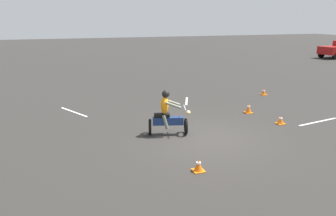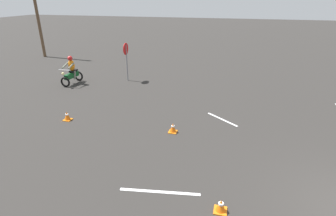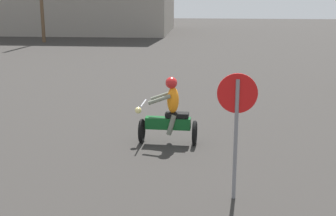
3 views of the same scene
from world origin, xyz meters
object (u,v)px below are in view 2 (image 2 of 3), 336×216
Objects in this scene: traffic_cone_far_right at (67,116)px; utility_pole_near at (36,10)px; traffic_cone_near_right at (221,206)px; traffic_cone_far_center at (173,128)px; motorcycle_rider_background at (72,72)px; stop_sign at (126,54)px.

utility_pole_near is (10.54, 9.37, 3.58)m from traffic_cone_far_right.
utility_pole_near is at bearing 48.72° from traffic_cone_near_right.
traffic_cone_far_center reaches higher than traffic_cone_near_right.
traffic_cone_near_right is 0.89× the size of traffic_cone_far_center.
stop_sign is (1.42, -2.93, 0.91)m from motorcycle_rider_background.
traffic_cone_far_right is (-5.91, 0.26, -1.45)m from stop_sign.
traffic_cone_far_center is at bearing 150.80° from motorcycle_rider_background.
utility_pole_near reaches higher than traffic_cone_far_right.
traffic_cone_far_right is at bearing 91.14° from traffic_cone_far_center.
traffic_cone_near_right is 4.19m from traffic_cone_far_center.
motorcycle_rider_background reaches higher than traffic_cone_near_right.
traffic_cone_near_right is 0.05× the size of utility_pole_near.
stop_sign is 6.06× the size of traffic_cone_far_center.
stop_sign is 11.51m from traffic_cone_near_right.
utility_pole_near reaches higher than traffic_cone_far_center.
traffic_cone_near_right is 7.54m from traffic_cone_far_right.
traffic_cone_near_right is at bearing -150.14° from traffic_cone_far_center.
stop_sign is at bearing 34.10° from traffic_cone_near_right.
motorcycle_rider_background is at bearing 30.70° from traffic_cone_far_right.
motorcycle_rider_background is at bearing 115.90° from stop_sign.
motorcycle_rider_background is 4.89× the size of traffic_cone_near_right.
utility_pole_near is at bearing -39.96° from motorcycle_rider_background.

